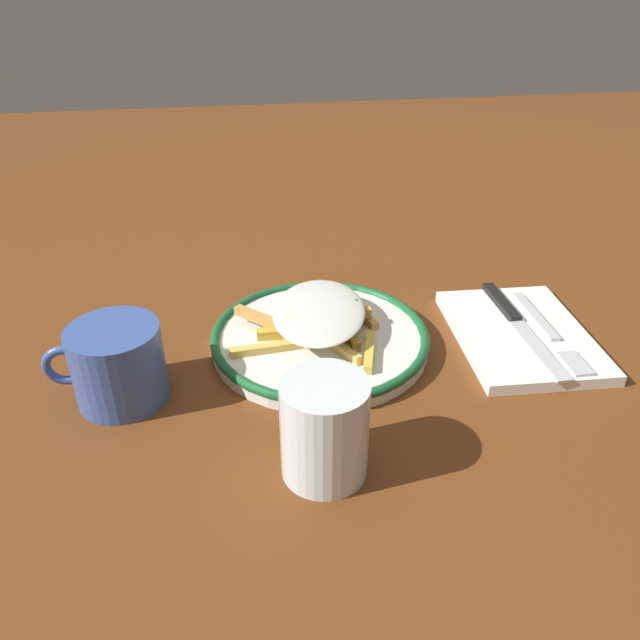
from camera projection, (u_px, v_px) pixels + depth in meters
ground_plane at (320, 346)px, 0.72m from camera, size 2.60×2.60×0.00m
plate at (320, 338)px, 0.72m from camera, size 0.26×0.26×0.02m
fries_heap at (321, 317)px, 0.71m from camera, size 0.18×0.18×0.03m
napkin at (520, 335)px, 0.73m from camera, size 0.16×0.21×0.01m
fork at (548, 332)px, 0.72m from camera, size 0.02×0.18×0.00m
knife at (515, 319)px, 0.74m from camera, size 0.02×0.21×0.01m
water_glass at (325, 429)px, 0.53m from camera, size 0.08×0.08×0.10m
coffee_mug at (117, 364)px, 0.62m from camera, size 0.12×0.09×0.08m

